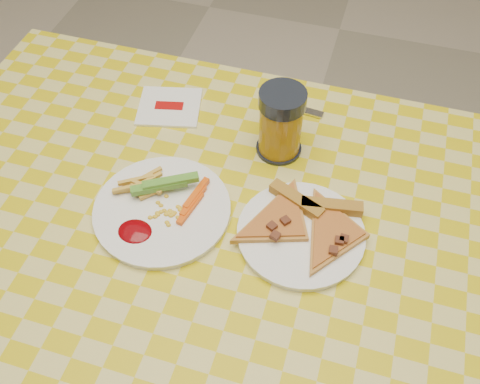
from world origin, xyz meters
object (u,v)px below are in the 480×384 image
at_px(table, 227,255).
at_px(plate_right, 301,235).
at_px(plate_left, 162,211).
at_px(drink_glass, 281,123).

height_order(table, plate_right, plate_right).
relative_size(table, plate_right, 5.87).
bearing_deg(plate_left, plate_right, 4.70).
distance_m(table, drink_glass, 0.27).
bearing_deg(plate_right, table, -167.25).
height_order(plate_left, plate_right, same).
height_order(plate_left, drink_glass, drink_glass).
distance_m(plate_right, drink_glass, 0.22).
relative_size(plate_left, drink_glass, 1.66).
xyz_separation_m(plate_right, drink_glass, (-0.09, 0.19, 0.07)).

